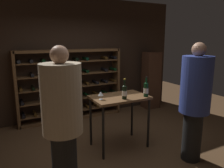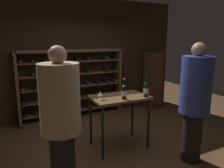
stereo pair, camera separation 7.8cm
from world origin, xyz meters
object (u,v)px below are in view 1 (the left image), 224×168
(display_cabinet, at_px, (151,80))
(wine_glass_stemmed_right, at_px, (101,94))
(tasting_table, at_px, (119,103))
(person_bystander_red_print, at_px, (62,115))
(person_host_in_suit, at_px, (195,98))
(wine_rack, at_px, (71,85))
(wine_bottle_gold_foil, at_px, (124,92))
(wine_bottle_amber_reserve, at_px, (146,89))

(display_cabinet, distance_m, wine_glass_stemmed_right, 2.88)
(tasting_table, bearing_deg, display_cabinet, 40.01)
(person_bystander_red_print, relative_size, person_host_in_suit, 0.99)
(wine_rack, relative_size, wine_bottle_gold_foil, 7.16)
(tasting_table, bearing_deg, person_bystander_red_print, -149.72)
(person_host_in_suit, height_order, wine_bottle_amber_reserve, person_host_in_suit)
(wine_rack, height_order, person_host_in_suit, person_host_in_suit)
(tasting_table, height_order, wine_bottle_amber_reserve, wine_bottle_amber_reserve)
(tasting_table, xyz_separation_m, person_host_in_suit, (0.85, -0.94, 0.22))
(wine_rack, relative_size, person_host_in_suit, 1.33)
(wine_rack, distance_m, wine_glass_stemmed_right, 1.84)
(person_bystander_red_print, bearing_deg, display_cabinet, 124.76)
(wine_rack, relative_size, person_bystander_red_print, 1.35)
(wine_rack, relative_size, wine_bottle_amber_reserve, 7.08)
(tasting_table, relative_size, person_bystander_red_print, 0.53)
(tasting_table, height_order, wine_bottle_gold_foil, wine_bottle_gold_foil)
(tasting_table, xyz_separation_m, wine_glass_stemmed_right, (-0.38, -0.04, 0.22))
(wine_rack, xyz_separation_m, wine_bottle_gold_foil, (0.35, -1.99, 0.23))
(wine_rack, height_order, display_cabinet, wine_rack)
(person_host_in_suit, height_order, wine_bottle_gold_foil, person_host_in_suit)
(tasting_table, bearing_deg, wine_bottle_amber_reserve, -29.05)
(wine_rack, height_order, tasting_table, wine_rack)
(wine_rack, xyz_separation_m, wine_glass_stemmed_right, (-0.02, -1.83, 0.20))
(tasting_table, height_order, person_bystander_red_print, person_bystander_red_print)
(tasting_table, relative_size, wine_bottle_gold_foil, 2.82)
(person_host_in_suit, distance_m, wine_bottle_gold_foil, 1.14)
(wine_rack, height_order, wine_bottle_amber_reserve, wine_rack)
(display_cabinet, distance_m, wine_bottle_gold_foil, 2.69)
(person_bystander_red_print, xyz_separation_m, wine_bottle_gold_foil, (1.20, 0.51, 0.05))
(person_host_in_suit, bearing_deg, wine_bottle_amber_reserve, -132.38)
(person_bystander_red_print, bearing_deg, person_host_in_suit, 81.82)
(wine_glass_stemmed_right, bearing_deg, wine_bottle_amber_reserve, -13.65)
(wine_bottle_gold_foil, height_order, wine_glass_stemmed_right, wine_bottle_gold_foil)
(wine_bottle_gold_foil, bearing_deg, display_cabinet, 43.03)
(wine_rack, xyz_separation_m, person_host_in_suit, (1.21, -2.73, 0.20))
(wine_bottle_gold_foil, relative_size, wine_bottle_amber_reserve, 0.99)
(display_cabinet, bearing_deg, tasting_table, -139.99)
(wine_glass_stemmed_right, bearing_deg, person_bystander_red_print, -140.98)
(wine_rack, height_order, wine_glass_stemmed_right, wine_rack)
(person_bystander_red_print, height_order, display_cabinet, person_bystander_red_print)
(wine_bottle_amber_reserve, relative_size, wine_glass_stemmed_right, 2.64)
(display_cabinet, height_order, wine_bottle_amber_reserve, display_cabinet)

